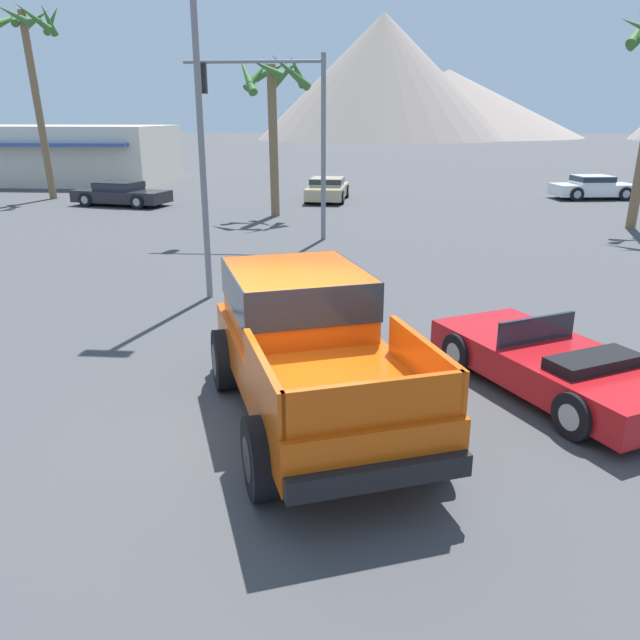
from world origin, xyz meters
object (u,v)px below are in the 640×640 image
Objects in this scene: orange_pickup_truck at (306,337)px; street_lamp_post at (198,81)px; parked_car_white at (593,187)px; palm_tree_tall at (33,56)px; parked_car_dark at (121,193)px; red_convertible_car at (555,366)px; traffic_light_main at (271,111)px; palm_tree_leaning at (274,95)px; parked_car_tan at (327,189)px.

orange_pickup_truck is 7.29m from street_lamp_post.
street_lamp_post is (-14.87, -19.51, 4.11)m from parked_car_white.
orange_pickup_truck is at bearing -56.00° from palm_tree_tall.
parked_car_dark is 0.60× the size of street_lamp_post.
palm_tree_tall is at bearing 102.07° from red_convertible_car.
orange_pickup_truck is at bearing 165.68° from red_convertible_car.
palm_tree_leaning reaches higher than traffic_light_main.
palm_tree_leaning reaches higher than orange_pickup_truck.
parked_car_white is at bearing 113.55° from parked_car_dark.
parked_car_dark is 11.97m from traffic_light_main.
parked_car_white is 0.90× the size of parked_car_dark.
traffic_light_main is 0.92× the size of palm_tree_leaning.
traffic_light_main is (-14.52, -12.14, 3.56)m from parked_car_white.
parked_car_white is at bearing 10.31° from parked_car_tan.
parked_car_dark is 9.24m from palm_tree_leaning.
palm_tree_tall reaches higher than palm_tree_leaning.
red_convertible_car is 22.99m from parked_car_tan.
palm_tree_leaning is (-6.83, 17.13, 4.39)m from red_convertible_car.
orange_pickup_truck is 23.44m from parked_car_tan.
parked_car_white reaches higher than red_convertible_car.
palm_tree_leaning reaches higher than red_convertible_car.
parked_car_dark is 17.60m from street_lamp_post.
street_lamp_post reaches higher than red_convertible_car.
street_lamp_post is at bearing -46.20° from parked_car_white.
traffic_light_main is 7.40m from street_lamp_post.
palm_tree_leaning is at bearing -82.55° from traffic_light_main.
street_lamp_post is at bearing -92.03° from parked_car_tan.
parked_car_tan is 0.73× the size of traffic_light_main.
parked_car_white is (8.36, 24.22, 0.18)m from red_convertible_car.
palm_tree_tall reaches higher than orange_pickup_truck.
red_convertible_car is 1.01× the size of parked_car_tan.
street_lamp_post is 0.87× the size of palm_tree_tall.
parked_car_white is at bearing -140.11° from traffic_light_main.
parked_car_dark is 7.91m from palm_tree_tall.
orange_pickup_truck is at bearing -63.31° from street_lamp_post.
red_convertible_car is 25.62m from parked_car_white.
palm_tree_leaning is at bearing -105.83° from parked_car_tan.
traffic_light_main is at bearing 80.26° from orange_pickup_truck.
palm_tree_tall is at bearing 103.42° from orange_pickup_truck.
parked_car_dark is (-14.59, 19.80, 0.15)m from red_convertible_car.
parked_car_dark is at bearing 118.14° from street_lamp_post.
street_lamp_post is 1.23× the size of palm_tree_leaning.
parked_car_white is 28.21m from palm_tree_tall.
parked_car_white is 24.87m from street_lamp_post.
palm_tree_leaning is at bearing -73.85° from parked_car_white.
orange_pickup_truck is 1.15× the size of parked_car_dark.
traffic_light_main is (-1.12, -10.35, 3.58)m from parked_car_tan.
palm_tree_tall is (-12.56, 17.19, 2.03)m from street_lamp_post.
parked_car_dark is (-10.92, 20.76, -0.54)m from orange_pickup_truck.
red_convertible_car is (3.67, 0.96, -0.69)m from orange_pickup_truck.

